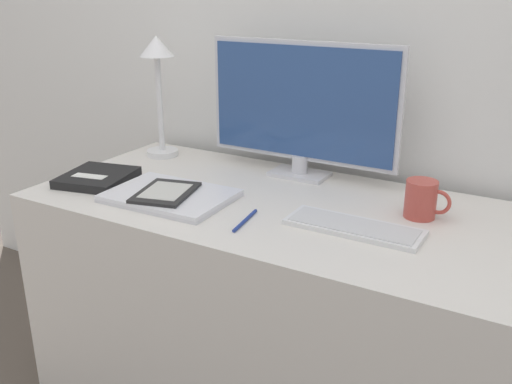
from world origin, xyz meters
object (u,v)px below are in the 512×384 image
(desk_lamp, at_px, (158,74))
(keyboard, at_px, (354,227))
(coffee_mug, at_px, (422,199))
(monitor, at_px, (302,107))
(pen, at_px, (245,220))
(laptop, at_px, (170,196))
(notebook, at_px, (97,178))
(ereader, at_px, (166,192))

(desk_lamp, bearing_deg, keyboard, -18.51)
(desk_lamp, distance_m, coffee_mug, 0.97)
(coffee_mug, bearing_deg, desk_lamp, 173.18)
(monitor, xyz_separation_m, coffee_mug, (0.42, -0.15, -0.17))
(pen, bearing_deg, laptop, 172.42)
(notebook, relative_size, coffee_mug, 2.08)
(notebook, relative_size, pen, 1.72)
(monitor, relative_size, ereader, 2.79)
(laptop, distance_m, coffee_mug, 0.68)
(notebook, bearing_deg, monitor, 35.13)
(ereader, xyz_separation_m, coffee_mug, (0.65, 0.23, 0.03))
(desk_lamp, bearing_deg, notebook, -89.15)
(ereader, bearing_deg, keyboard, 7.92)
(ereader, bearing_deg, pen, -4.29)
(ereader, relative_size, coffee_mug, 1.88)
(laptop, bearing_deg, monitor, 58.46)
(desk_lamp, xyz_separation_m, pen, (0.56, -0.37, -0.28))
(monitor, height_order, desk_lamp, monitor)
(desk_lamp, bearing_deg, monitor, 4.24)
(ereader, distance_m, pen, 0.27)
(desk_lamp, bearing_deg, coffee_mug, -6.82)
(laptop, xyz_separation_m, desk_lamp, (-0.29, 0.33, 0.28))
(laptop, bearing_deg, notebook, 178.27)
(desk_lamp, bearing_deg, ereader, -50.28)
(desk_lamp, bearing_deg, pen, -33.29)
(keyboard, xyz_separation_m, coffee_mug, (0.12, 0.16, 0.04))
(coffee_mug, bearing_deg, notebook, -167.28)
(desk_lamp, distance_m, notebook, 0.42)
(desk_lamp, height_order, pen, desk_lamp)
(notebook, bearing_deg, coffee_mug, 12.72)
(keyboard, height_order, desk_lamp, desk_lamp)
(laptop, relative_size, pen, 2.42)
(monitor, distance_m, notebook, 0.66)
(keyboard, height_order, coffee_mug, coffee_mug)
(keyboard, height_order, ereader, ereader)
(pen, bearing_deg, desk_lamp, 146.71)
(keyboard, bearing_deg, notebook, -176.51)
(ereader, bearing_deg, monitor, 59.14)
(desk_lamp, xyz_separation_m, notebook, (0.00, -0.32, -0.27))
(monitor, distance_m, laptop, 0.48)
(monitor, xyz_separation_m, laptop, (-0.23, -0.37, -0.21))
(laptop, height_order, ereader, ereader)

